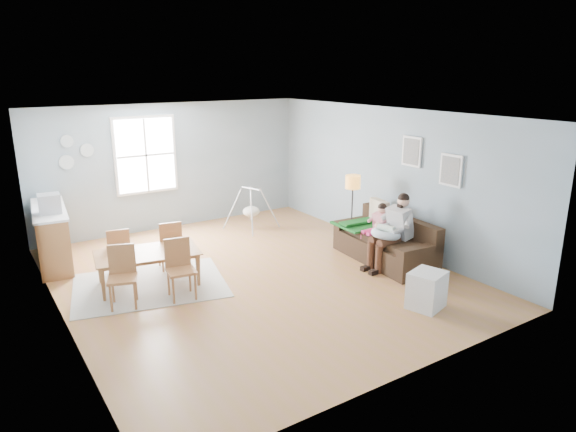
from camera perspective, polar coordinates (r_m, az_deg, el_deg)
room at (r=8.15m, az=-4.13°, el=9.23°), size 8.40×9.40×3.90m
window at (r=11.18m, az=-15.55°, el=6.54°), size 1.32×0.08×1.62m
pictures at (r=9.28m, az=15.56°, el=5.95°), size 0.05×1.34×0.74m
wall_plates at (r=10.83m, az=-22.73°, el=6.55°), size 0.67×0.02×0.66m
sofa at (r=9.53m, az=10.93°, el=-3.19°), size 1.04×2.10×0.82m
green_throw at (r=9.92m, az=8.19°, el=-0.88°), size 0.97×0.85×0.04m
beige_pillow at (r=9.92m, az=10.09°, el=0.39°), size 0.23×0.51×0.49m
father at (r=9.11m, az=11.59°, el=-1.40°), size 0.91×0.42×1.32m
nursing_pillow at (r=9.04m, az=10.82°, el=-1.95°), size 0.55×0.53×0.21m
infant at (r=9.03m, az=10.66°, el=-1.32°), size 0.22×0.39×0.14m
toddler at (r=9.51m, az=9.96°, el=-0.62°), size 0.52×0.26×0.82m
floor_lamp at (r=9.93m, az=7.20°, el=3.09°), size 0.29×0.29×1.43m
storage_cube at (r=7.82m, az=15.13°, el=-7.95°), size 0.60×0.56×0.55m
rug at (r=8.69m, az=-15.08°, el=-7.42°), size 2.70×2.28×0.01m
dining_table at (r=8.58m, az=-15.21°, el=-5.72°), size 1.74×1.15×0.57m
chair_sw at (r=7.94m, az=-17.93°, el=-5.93°), size 0.52×0.52×0.91m
chair_se at (r=8.00m, az=-11.96°, el=-5.31°), size 0.47×0.47×0.91m
chair_nw at (r=9.05m, az=-18.29°, el=-3.55°), size 0.44×0.44×0.85m
chair_ne at (r=9.09m, az=-12.96°, el=-2.88°), size 0.46×0.46×0.88m
counter at (r=10.06m, az=-24.74°, el=-2.00°), size 0.74×1.89×1.03m
monitor at (r=9.55m, az=-25.01°, el=1.26°), size 0.37×0.35×0.33m
baby_swing at (r=11.19m, az=-4.11°, el=0.58°), size 1.12×1.14×0.91m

